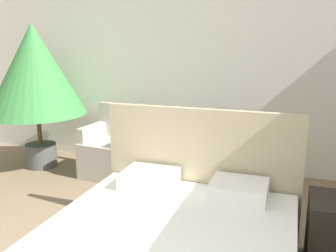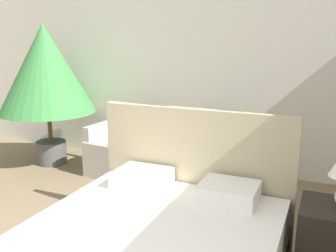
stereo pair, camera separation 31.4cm
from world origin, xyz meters
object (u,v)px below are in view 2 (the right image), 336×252
Objects in this scene: side_table at (150,159)px; armchair_near_window_left at (118,152)px; nightstand at (336,244)px; armchair_near_window_right at (184,161)px; potted_palm at (46,71)px.

armchair_near_window_left is at bearing -178.05° from side_table.
armchair_near_window_right is at bearing 142.48° from nightstand.
nightstand reaches higher than side_table.
armchair_near_window_right is (0.93, 0.00, 0.00)m from armchair_near_window_left.
side_table is at bearing 179.24° from armchair_near_window_right.
side_table is at bearing 7.90° from armchair_near_window_left.
armchair_near_window_right reaches higher than nightstand.
armchair_near_window_right is 2.27m from potted_palm.
armchair_near_window_left is 1.81× the size of side_table.
armchair_near_window_left is 0.93m from armchair_near_window_right.
nightstand is 1.13× the size of side_table.
potted_palm is (-1.10, -0.01, 1.02)m from armchair_near_window_left.
armchair_near_window_right is 2.14m from nightstand.
armchair_near_window_right is at bearing 5.96° from armchair_near_window_left.
armchair_near_window_right reaches higher than side_table.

